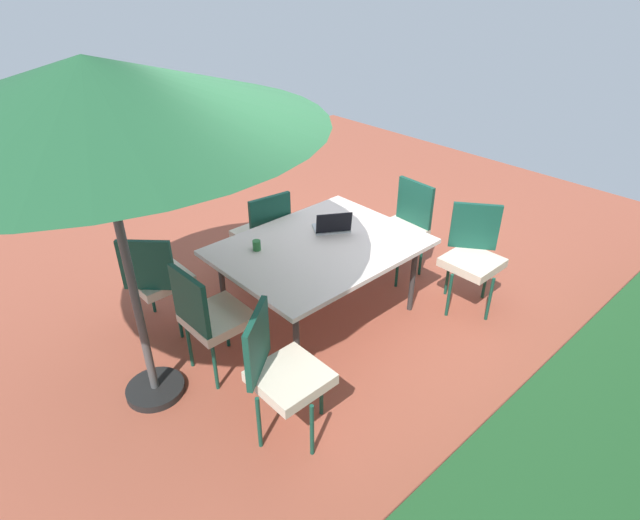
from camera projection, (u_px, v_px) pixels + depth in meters
ground_plane at (320, 317)px, 4.80m from camera, size 10.00×10.00×0.02m
dining_table at (320, 250)px, 4.43m from camera, size 1.71×1.30×0.76m
patio_umbrella at (89, 93)px, 2.81m from camera, size 2.68×2.68×2.46m
chair_northeast at (281, 370)px, 3.38m from camera, size 0.58×0.58×0.98m
chair_west at (403, 225)px, 5.20m from camera, size 0.47×0.46×0.98m
chair_southeast at (156, 277)px, 4.36m from camera, size 0.59×0.59×0.98m
chair_east at (210, 315)px, 3.90m from camera, size 0.47×0.46×0.98m
chair_northwest at (473, 253)px, 4.71m from camera, size 0.58×0.58×0.98m
chair_south at (264, 232)px, 5.08m from camera, size 0.48×0.49×0.98m
laptop at (332, 226)px, 4.61m from camera, size 0.40×0.38×0.21m
cup at (257, 245)px, 4.31m from camera, size 0.07×0.07×0.09m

